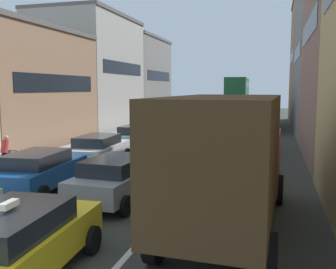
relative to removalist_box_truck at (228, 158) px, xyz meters
The scene contains 18 objects.
sidewalk_left 18.66m from the removalist_box_truck, 124.04° to the left, with size 2.60×64.00×0.14m, color #9D9D9D.
lane_stripe_left 16.42m from the removalist_box_truck, 109.32° to the left, with size 0.16×60.00×0.01m, color silver.
lane_stripe_right 15.64m from the removalist_box_truck, 97.39° to the left, with size 0.16×60.00×0.01m, color silver.
building_row_left 22.86m from the removalist_box_truck, 133.96° to the left, with size 7.20×43.90×13.43m.
removalist_box_truck is the anchor object (origin of this frame).
taxi_centre_lane_front 5.37m from the removalist_box_truck, 134.03° to the right, with size 2.28×4.40×1.66m.
sedan_centre_lane_second 4.45m from the removalist_box_truck, 154.83° to the left, with size 2.27×4.40×1.49m.
wagon_left_lane_second 7.47m from the removalist_box_truck, 163.79° to the left, with size 2.30×4.41×1.49m.
hatchback_centre_lane_third 8.31m from the removalist_box_truck, 115.86° to the left, with size 2.22×4.38×1.49m.
sedan_left_lane_third 10.10m from the removalist_box_truck, 135.29° to the left, with size 2.23×4.38×1.49m.
coupe_centre_lane_fourth 13.21m from the removalist_box_truck, 106.93° to the left, with size 2.11×4.33×1.49m.
sedan_left_lane_fourth 14.20m from the removalist_box_truck, 119.80° to the left, with size 2.06×4.30×1.49m.
sedan_centre_lane_fifth 18.18m from the removalist_box_truck, 101.29° to the left, with size 2.26×4.40×1.49m.
sedan_right_lane_behind_truck 7.14m from the removalist_box_truck, 93.89° to the left, with size 2.10×4.32×1.49m.
wagon_right_lane_far 12.60m from the removalist_box_truck, 91.12° to the left, with size 2.19×4.37×1.49m.
bus_mid_queue_primary 27.19m from the removalist_box_truck, 90.87° to the left, with size 3.10×10.59×2.90m.
bus_far_queue_secondary 40.58m from the removalist_box_truck, 95.09° to the left, with size 3.01×10.56×5.06m.
cyclist_on_sidewalk 11.06m from the removalist_box_truck, 157.76° to the left, with size 0.50×1.73×1.72m.
Camera 1 is at (4.81, -5.18, 3.77)m, focal length 40.81 mm.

